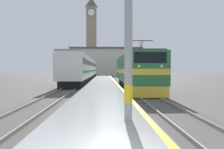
# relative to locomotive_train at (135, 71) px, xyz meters

# --- Properties ---
(ground_plane) EXTENTS (200.00, 200.00, 0.00)m
(ground_plane) POSITION_rel_locomotive_train_xyz_m (-3.41, 11.07, -1.88)
(ground_plane) COLOR #514C47
(platform) EXTENTS (3.65, 140.00, 0.42)m
(platform) POSITION_rel_locomotive_train_xyz_m (-3.41, 6.07, -1.67)
(platform) COLOR #999999
(platform) RESTS_ON ground
(rail_track_near) EXTENTS (2.83, 140.00, 0.16)m
(rail_track_near) POSITION_rel_locomotive_train_xyz_m (0.00, 6.07, -1.85)
(rail_track_near) COLOR #514C47
(rail_track_near) RESTS_ON ground
(rail_track_far) EXTENTS (2.83, 140.00, 0.16)m
(rail_track_far) POSITION_rel_locomotive_train_xyz_m (-6.89, 6.07, -1.85)
(rail_track_far) COLOR #514C47
(rail_track_far) RESTS_ON ground
(locomotive_train) EXTENTS (2.92, 15.45, 4.65)m
(locomotive_train) POSITION_rel_locomotive_train_xyz_m (0.00, 0.00, 0.00)
(locomotive_train) COLOR black
(locomotive_train) RESTS_ON ground
(passenger_train) EXTENTS (2.92, 42.43, 4.15)m
(passenger_train) POSITION_rel_locomotive_train_xyz_m (-6.89, 20.23, 0.34)
(passenger_train) COLOR black
(passenger_train) RESTS_ON ground
(clock_tower) EXTENTS (4.51, 4.51, 28.06)m
(clock_tower) POSITION_rel_locomotive_train_xyz_m (-7.84, 57.09, 12.93)
(clock_tower) COLOR gray
(clock_tower) RESTS_ON ground
(station_building) EXTENTS (22.87, 9.57, 9.01)m
(station_building) POSITION_rel_locomotive_train_xyz_m (-2.64, 49.28, 2.64)
(station_building) COLOR beige
(station_building) RESTS_ON ground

